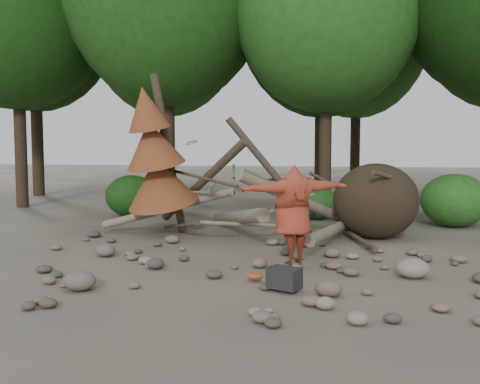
# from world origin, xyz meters

# --- Properties ---
(ground) EXTENTS (120.00, 120.00, 0.00)m
(ground) POSITION_xyz_m (0.00, 0.00, 0.00)
(ground) COLOR #514C44
(ground) RESTS_ON ground
(deadfall_pile) EXTENTS (8.55, 5.24, 3.30)m
(deadfall_pile) POSITION_xyz_m (2.02, 4.24, 0.95)
(deadfall_pile) COLOR #332619
(deadfall_pile) RESTS_ON ground
(dead_conifer) EXTENTS (2.06, 2.16, 4.35)m
(dead_conifer) POSITION_xyz_m (-3.12, 3.37, 2.11)
(dead_conifer) COLOR #4C3F30
(dead_conifer) RESTS_ON ground
(bush_left) EXTENTS (1.80, 1.80, 1.44)m
(bush_left) POSITION_xyz_m (-5.50, 7.20, 0.72)
(bush_left) COLOR #194512
(bush_left) RESTS_ON ground
(bush_mid) EXTENTS (1.40, 1.40, 1.12)m
(bush_mid) POSITION_xyz_m (0.80, 7.80, 0.56)
(bush_mid) COLOR #225819
(bush_mid) RESTS_ON ground
(bush_right) EXTENTS (2.00, 2.00, 1.60)m
(bush_right) POSITION_xyz_m (5.00, 7.00, 0.80)
(bush_right) COLOR #2B6820
(bush_right) RESTS_ON ground
(frisbee_thrower) EXTENTS (3.55, 1.89, 2.47)m
(frisbee_thrower) POSITION_xyz_m (0.89, 0.43, 1.06)
(frisbee_thrower) COLOR #963422
(frisbee_thrower) RESTS_ON ground
(backpack) EXTENTS (0.61, 0.52, 0.34)m
(backpack) POSITION_xyz_m (0.96, -1.37, 0.17)
(backpack) COLOR black
(backpack) RESTS_ON ground
(cloth_green) EXTENTS (0.43, 0.36, 0.16)m
(cloth_green) POSITION_xyz_m (0.76, -1.21, 0.08)
(cloth_green) COLOR #2B6C2B
(cloth_green) RESTS_ON ground
(cloth_orange) EXTENTS (0.31, 0.25, 0.11)m
(cloth_orange) POSITION_xyz_m (0.36, -0.83, 0.06)
(cloth_orange) COLOR #B3411E
(cloth_orange) RESTS_ON ground
(boulder_front_left) EXTENTS (0.56, 0.50, 0.33)m
(boulder_front_left) POSITION_xyz_m (-2.38, -2.03, 0.17)
(boulder_front_left) COLOR #686157
(boulder_front_left) RESTS_ON ground
(boulder_front_right) EXTENTS (0.44, 0.40, 0.26)m
(boulder_front_right) POSITION_xyz_m (1.69, -1.51, 0.13)
(boulder_front_right) COLOR brown
(boulder_front_right) RESTS_ON ground
(boulder_mid_right) EXTENTS (0.61, 0.54, 0.36)m
(boulder_mid_right) POSITION_xyz_m (3.13, 0.05, 0.18)
(boulder_mid_right) COLOR gray
(boulder_mid_right) RESTS_ON ground
(boulder_mid_left) EXTENTS (0.45, 0.40, 0.27)m
(boulder_mid_left) POSITION_xyz_m (-3.24, 0.65, 0.13)
(boulder_mid_left) COLOR #675F57
(boulder_mid_left) RESTS_ON ground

